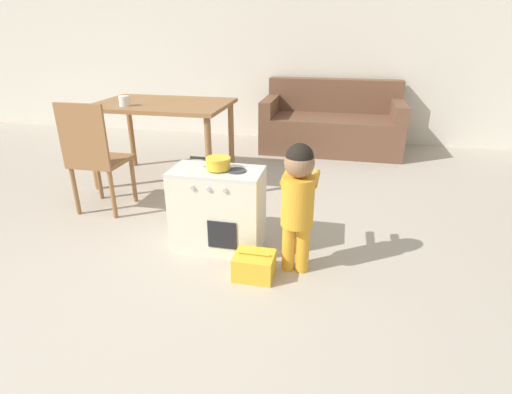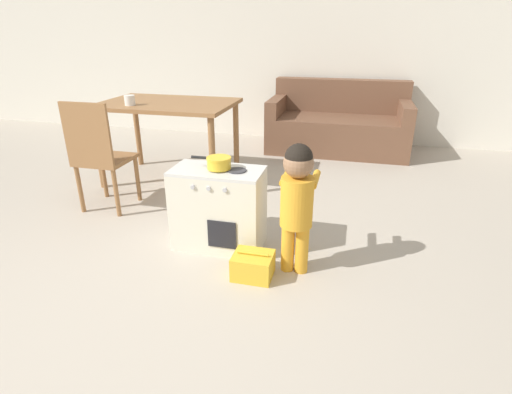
{
  "view_description": "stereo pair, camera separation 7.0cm",
  "coord_description": "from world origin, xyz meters",
  "px_view_note": "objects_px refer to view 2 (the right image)",
  "views": [
    {
      "loc": [
        1.09,
        -1.42,
        1.41
      ],
      "look_at": [
        0.59,
        0.85,
        0.42
      ],
      "focal_mm": 28.0,
      "sensor_mm": 36.0,
      "label": 1
    },
    {
      "loc": [
        1.16,
        -1.41,
        1.41
      ],
      "look_at": [
        0.59,
        0.85,
        0.42
      ],
      "focal_mm": 28.0,
      "sensor_mm": 36.0,
      "label": 2
    }
  ],
  "objects_px": {
    "dining_table": "(168,112)",
    "couch": "(338,125)",
    "child_figure": "(297,194)",
    "toy_pot": "(219,162)",
    "toy_basket": "(253,265)",
    "dining_chair_near": "(99,155)",
    "cup_on_table": "(130,100)",
    "play_kitchen": "(219,208)"
  },
  "relations": [
    {
      "from": "play_kitchen",
      "to": "child_figure",
      "type": "xyz_separation_m",
      "value": [
        0.56,
        -0.18,
        0.23
      ]
    },
    {
      "from": "dining_table",
      "to": "couch",
      "type": "bearing_deg",
      "value": 44.52
    },
    {
      "from": "toy_basket",
      "to": "dining_table",
      "type": "height_order",
      "value": "dining_table"
    },
    {
      "from": "child_figure",
      "to": "dining_table",
      "type": "xyz_separation_m",
      "value": [
        -1.44,
        1.32,
        0.16
      ]
    },
    {
      "from": "dining_table",
      "to": "cup_on_table",
      "type": "xyz_separation_m",
      "value": [
        -0.25,
        -0.23,
        0.14
      ]
    },
    {
      "from": "play_kitchen",
      "to": "toy_basket",
      "type": "bearing_deg",
      "value": -44.39
    },
    {
      "from": "dining_table",
      "to": "couch",
      "type": "xyz_separation_m",
      "value": [
        1.52,
        1.5,
        -0.37
      ]
    },
    {
      "from": "toy_basket",
      "to": "toy_pot",
      "type": "bearing_deg",
      "value": 134.43
    },
    {
      "from": "cup_on_table",
      "to": "couch",
      "type": "bearing_deg",
      "value": 44.37
    },
    {
      "from": "child_figure",
      "to": "dining_chair_near",
      "type": "bearing_deg",
      "value": 162.65
    },
    {
      "from": "cup_on_table",
      "to": "dining_chair_near",
      "type": "bearing_deg",
      "value": -88.33
    },
    {
      "from": "toy_pot",
      "to": "dining_table",
      "type": "height_order",
      "value": "dining_table"
    },
    {
      "from": "child_figure",
      "to": "cup_on_table",
      "type": "relative_size",
      "value": 8.87
    },
    {
      "from": "play_kitchen",
      "to": "couch",
      "type": "distance_m",
      "value": 2.71
    },
    {
      "from": "couch",
      "to": "cup_on_table",
      "type": "xyz_separation_m",
      "value": [
        -1.77,
        -1.73,
        0.51
      ]
    },
    {
      "from": "child_figure",
      "to": "dining_chair_near",
      "type": "xyz_separation_m",
      "value": [
        -1.67,
        0.52,
        -0.04
      ]
    },
    {
      "from": "dining_table",
      "to": "dining_chair_near",
      "type": "xyz_separation_m",
      "value": [
        -0.23,
        -0.8,
        -0.2
      ]
    },
    {
      "from": "toy_pot",
      "to": "child_figure",
      "type": "relative_size",
      "value": 0.33
    },
    {
      "from": "toy_pot",
      "to": "dining_chair_near",
      "type": "distance_m",
      "value": 1.18
    },
    {
      "from": "child_figure",
      "to": "dining_table",
      "type": "height_order",
      "value": "child_figure"
    },
    {
      "from": "couch",
      "to": "child_figure",
      "type": "bearing_deg",
      "value": -91.73
    },
    {
      "from": "toy_pot",
      "to": "child_figure",
      "type": "distance_m",
      "value": 0.58
    },
    {
      "from": "child_figure",
      "to": "couch",
      "type": "relative_size",
      "value": 0.5
    },
    {
      "from": "toy_pot",
      "to": "cup_on_table",
      "type": "bearing_deg",
      "value": 141.6
    },
    {
      "from": "play_kitchen",
      "to": "couch",
      "type": "height_order",
      "value": "couch"
    },
    {
      "from": "toy_pot",
      "to": "cup_on_table",
      "type": "relative_size",
      "value": 2.9
    },
    {
      "from": "dining_table",
      "to": "couch",
      "type": "distance_m",
      "value": 2.17
    },
    {
      "from": "child_figure",
      "to": "couch",
      "type": "bearing_deg",
      "value": 88.27
    },
    {
      "from": "dining_chair_near",
      "to": "cup_on_table",
      "type": "distance_m",
      "value": 0.66
    },
    {
      "from": "toy_basket",
      "to": "dining_table",
      "type": "bearing_deg",
      "value": 129.66
    },
    {
      "from": "toy_pot",
      "to": "couch",
      "type": "bearing_deg",
      "value": 76.59
    },
    {
      "from": "child_figure",
      "to": "cup_on_table",
      "type": "bearing_deg",
      "value": 147.14
    },
    {
      "from": "child_figure",
      "to": "couch",
      "type": "height_order",
      "value": "same"
    },
    {
      "from": "play_kitchen",
      "to": "dining_table",
      "type": "height_order",
      "value": "dining_table"
    },
    {
      "from": "toy_basket",
      "to": "dining_table",
      "type": "relative_size",
      "value": 0.19
    },
    {
      "from": "child_figure",
      "to": "toy_basket",
      "type": "distance_m",
      "value": 0.52
    },
    {
      "from": "dining_chair_near",
      "to": "cup_on_table",
      "type": "height_order",
      "value": "dining_chair_near"
    },
    {
      "from": "play_kitchen",
      "to": "couch",
      "type": "bearing_deg",
      "value": 76.33
    },
    {
      "from": "toy_pot",
      "to": "child_figure",
      "type": "height_order",
      "value": "child_figure"
    },
    {
      "from": "play_kitchen",
      "to": "toy_pot",
      "type": "xyz_separation_m",
      "value": [
        0.01,
        0.0,
        0.33
      ]
    },
    {
      "from": "dining_chair_near",
      "to": "cup_on_table",
      "type": "xyz_separation_m",
      "value": [
        -0.02,
        0.57,
        0.34
      ]
    },
    {
      "from": "dining_table",
      "to": "couch",
      "type": "relative_size",
      "value": 0.75
    }
  ]
}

